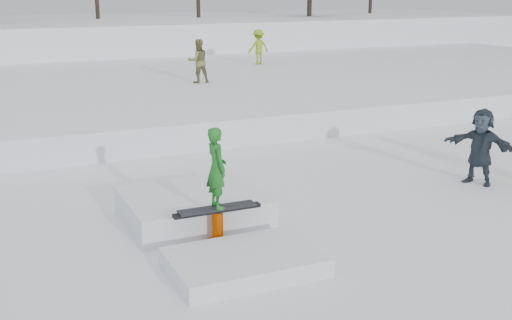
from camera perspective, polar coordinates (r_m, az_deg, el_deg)
name	(u,v)px	position (r m, az deg, el deg)	size (l,w,h in m)	color
ground	(278,254)	(11.05, 1.92, -8.33)	(120.00, 120.00, 0.00)	white
snow_berm	(49,42)	(39.46, -17.95, 9.98)	(60.00, 14.00, 2.40)	white
snow_midrise	(96,91)	(25.78, -14.03, 5.94)	(50.00, 18.00, 0.80)	white
walker_olive	(198,61)	(24.57, -5.15, 8.76)	(0.79, 0.62, 1.64)	olive
walker_ygreen	(258,47)	(30.15, 0.21, 10.01)	(1.03, 0.59, 1.60)	#80A715
spectator_dark	(480,147)	(15.41, 19.33, 1.14)	(1.62, 0.52, 1.75)	#28323C
jib_rail_feature	(206,217)	(11.85, -4.44, -5.10)	(2.60, 4.40, 2.11)	white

